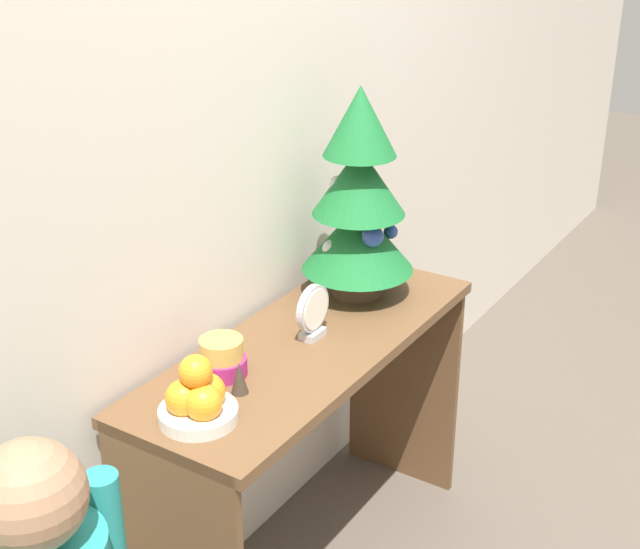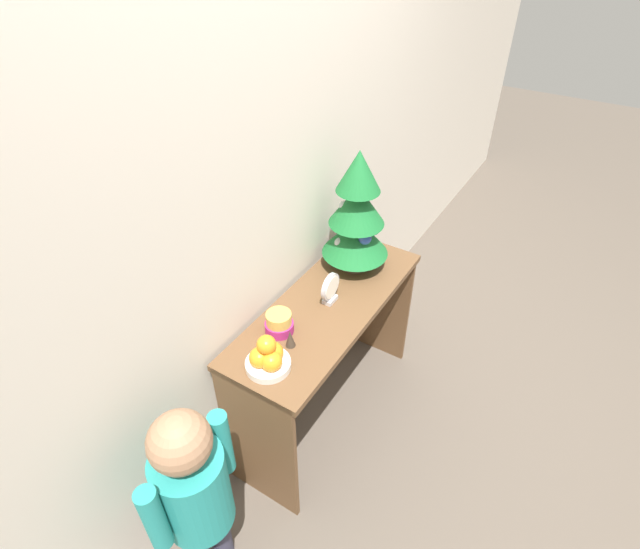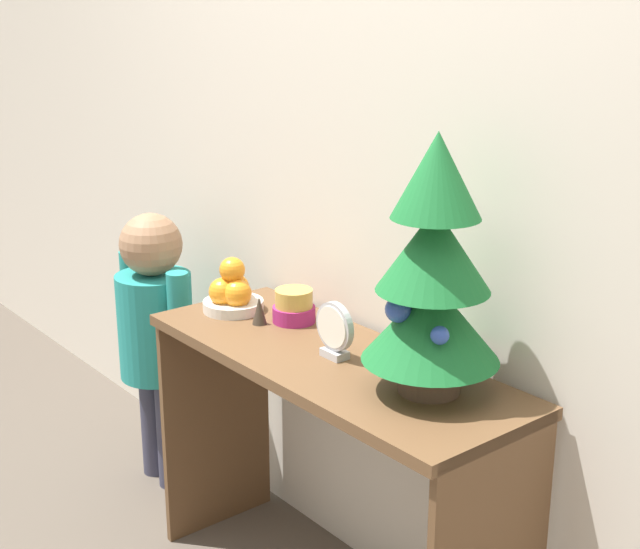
{
  "view_description": "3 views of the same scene",
  "coord_description": "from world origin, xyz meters",
  "px_view_note": "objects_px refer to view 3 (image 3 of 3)",
  "views": [
    {
      "loc": [
        -1.67,
        -0.9,
        1.82
      ],
      "look_at": [
        0.03,
        0.19,
        0.92
      ],
      "focal_mm": 50.0,
      "sensor_mm": 36.0,
      "label": 1
    },
    {
      "loc": [
        -1.42,
        -0.64,
        2.19
      ],
      "look_at": [
        -0.01,
        0.24,
        0.89
      ],
      "focal_mm": 28.0,
      "sensor_mm": 36.0,
      "label": 2
    },
    {
      "loc": [
        1.6,
        -1.12,
        1.59
      ],
      "look_at": [
        -0.03,
        0.2,
        0.95
      ],
      "focal_mm": 50.0,
      "sensor_mm": 36.0,
      "label": 3
    }
  ],
  "objects_px": {
    "desk_clock": "(334,331)",
    "child_figure": "(155,323)",
    "fruit_bowl": "(232,293)",
    "figurine": "(259,310)",
    "mini_tree": "(433,274)",
    "singing_bowl": "(294,307)"
  },
  "relations": [
    {
      "from": "fruit_bowl",
      "to": "figurine",
      "type": "bearing_deg",
      "value": -1.95
    },
    {
      "from": "desk_clock",
      "to": "fruit_bowl",
      "type": "bearing_deg",
      "value": -179.98
    },
    {
      "from": "mini_tree",
      "to": "figurine",
      "type": "height_order",
      "value": "mini_tree"
    },
    {
      "from": "desk_clock",
      "to": "figurine",
      "type": "bearing_deg",
      "value": -179.11
    },
    {
      "from": "desk_clock",
      "to": "child_figure",
      "type": "height_order",
      "value": "child_figure"
    },
    {
      "from": "mini_tree",
      "to": "fruit_bowl",
      "type": "height_order",
      "value": "mini_tree"
    },
    {
      "from": "child_figure",
      "to": "figurine",
      "type": "bearing_deg",
      "value": 0.35
    },
    {
      "from": "child_figure",
      "to": "desk_clock",
      "type": "bearing_deg",
      "value": 0.54
    },
    {
      "from": "singing_bowl",
      "to": "desk_clock",
      "type": "relative_size",
      "value": 0.82
    },
    {
      "from": "mini_tree",
      "to": "fruit_bowl",
      "type": "relative_size",
      "value": 3.4
    },
    {
      "from": "mini_tree",
      "to": "figurine",
      "type": "relative_size",
      "value": 7.58
    },
    {
      "from": "mini_tree",
      "to": "desk_clock",
      "type": "relative_size",
      "value": 4.08
    },
    {
      "from": "fruit_bowl",
      "to": "figurine",
      "type": "xyz_separation_m",
      "value": [
        0.14,
        -0.0,
        -0.01
      ]
    },
    {
      "from": "singing_bowl",
      "to": "figurine",
      "type": "relative_size",
      "value": 1.53
    },
    {
      "from": "mini_tree",
      "to": "figurine",
      "type": "distance_m",
      "value": 0.65
    },
    {
      "from": "figurine",
      "to": "desk_clock",
      "type": "bearing_deg",
      "value": 0.89
    },
    {
      "from": "fruit_bowl",
      "to": "desk_clock",
      "type": "bearing_deg",
      "value": 0.02
    },
    {
      "from": "desk_clock",
      "to": "mini_tree",
      "type": "bearing_deg",
      "value": 7.72
    },
    {
      "from": "mini_tree",
      "to": "child_figure",
      "type": "relative_size",
      "value": 0.63
    },
    {
      "from": "mini_tree",
      "to": "fruit_bowl",
      "type": "distance_m",
      "value": 0.78
    },
    {
      "from": "desk_clock",
      "to": "child_figure",
      "type": "xyz_separation_m",
      "value": [
        -0.91,
        -0.01,
        -0.24
      ]
    },
    {
      "from": "mini_tree",
      "to": "child_figure",
      "type": "height_order",
      "value": "mini_tree"
    }
  ]
}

